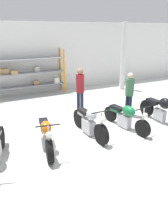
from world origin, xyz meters
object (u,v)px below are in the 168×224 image
Objects in this scene: shelving_rack at (28,73)px; person_browsing at (80,87)px; motorcycle_silver at (89,122)px; person_near_rack at (129,91)px; motorcycle_orange at (46,135)px; motorcycle_green at (125,116)px; motorcycle_black at (161,109)px.

person_browsing is (1.23, -3.57, -0.04)m from shelving_rack.
motorcycle_silver is 1.20× the size of person_near_rack.
motorcycle_orange is 1.53m from motorcycle_silver.
person_near_rack is (3.69, 1.10, 0.57)m from motorcycle_orange.
shelving_rack is 1.81× the size of motorcycle_green.
motorcycle_green is 2.24m from person_browsing.
motorcycle_silver is 2.41m from person_near_rack.
motorcycle_black is (4.31, -0.01, 0.07)m from motorcycle_orange.
motorcycle_silver is 2.81m from motorcycle_black.
motorcycle_black is at bearing 114.81° from person_near_rack.
shelving_rack reaches higher than motorcycle_orange.
person_near_rack reaches higher than motorcycle_silver.
motorcycle_orange is 1.16× the size of person_near_rack.
motorcycle_black is (2.80, -0.25, 0.06)m from motorcycle_silver.
shelving_rack is 1.94× the size of motorcycle_orange.
motorcycle_green is at bearing -98.20° from motorcycle_black.
motorcycle_green is 1.00× the size of motorcycle_black.
person_browsing reaches higher than motorcycle_orange.
motorcycle_orange is 1.08× the size of person_browsing.
motorcycle_black is (3.45, -5.73, -0.63)m from shelving_rack.
person_near_rack is (0.84, 0.94, 0.57)m from motorcycle_green.
person_browsing is at bearing -71.00° from shelving_rack.
shelving_rack reaches higher than motorcycle_green.
motorcycle_black reaches higher than motorcycle_silver.
motorcycle_green is at bearing 84.38° from person_browsing.
shelving_rack is 5.83m from motorcycle_orange.
shelving_rack reaches higher than motorcycle_silver.
person_browsing is at bearing -167.42° from motorcycle_green.
shelving_rack is 6.72m from motorcycle_black.
person_browsing reaches higher than person_near_rack.
motorcycle_black is 1.24× the size of person_near_rack.
motorcycle_green is at bearing 43.75° from person_near_rack.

